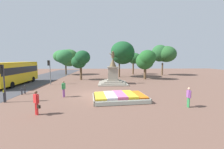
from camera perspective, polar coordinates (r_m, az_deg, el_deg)
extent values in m
plane|color=brown|center=(17.17, -7.04, -7.44)|extent=(88.38, 88.38, 0.00)
cube|color=#38281C|center=(14.68, 2.98, -8.95)|extent=(5.30, 3.73, 0.39)
cube|color=gray|center=(13.14, 4.46, -10.66)|extent=(5.13, 0.73, 0.43)
cube|color=gray|center=(16.22, 1.79, -7.43)|extent=(5.13, 0.73, 0.43)
cube|color=gray|center=(14.38, -7.06, -9.22)|extent=(0.51, 3.34, 0.43)
cube|color=gray|center=(15.38, 12.34, -8.31)|extent=(0.51, 3.34, 0.43)
cube|color=yellow|center=(14.35, -4.55, -8.16)|extent=(1.30, 3.05, 0.17)
cube|color=white|center=(14.44, -0.75, -7.94)|extent=(1.30, 3.05, 0.22)
cube|color=#D86699|center=(14.59, 2.99, -7.70)|extent=(1.30, 3.05, 0.27)
cube|color=yellow|center=(14.82, 6.62, -7.59)|extent=(1.30, 3.05, 0.24)
cube|color=orange|center=(15.11, 10.13, -7.56)|extent=(1.30, 3.05, 0.15)
cube|color=#B2BCAD|center=(13.10, 4.51, -10.72)|extent=(4.89, 0.79, 0.35)
cube|color=gray|center=(23.80, 0.31, -3.41)|extent=(4.50, 4.50, 0.18)
cube|color=gray|center=(23.78, 0.31, -2.98)|extent=(3.63, 3.63, 0.18)
cube|color=gray|center=(23.75, 0.31, -2.54)|extent=(2.76, 2.76, 0.18)
cube|color=gray|center=(23.72, 0.31, -2.11)|extent=(1.89, 1.89, 0.18)
cube|color=gray|center=(23.60, 0.31, 0.40)|extent=(1.51, 1.51, 1.91)
cube|color=gray|center=(23.52, 0.31, 2.86)|extent=(1.78, 1.78, 0.12)
cone|color=brown|center=(23.49, 0.31, 4.61)|extent=(1.13, 1.13, 1.32)
cylinder|color=brown|center=(23.49, 0.31, 7.15)|extent=(0.48, 0.48, 0.77)
sphere|color=brown|center=(23.51, 0.31, 8.50)|extent=(0.34, 0.34, 0.34)
cylinder|color=brown|center=(23.31, -0.27, 7.54)|extent=(0.60, 0.47, 0.46)
cylinder|color=#2D2D33|center=(16.67, -35.79, -2.89)|extent=(0.12, 0.12, 3.46)
cube|color=black|center=(16.64, -36.68, 1.65)|extent=(0.27, 0.30, 0.80)
cube|color=gold|center=(16.82, -35.95, -5.18)|extent=(0.12, 0.17, 0.20)
cylinder|color=slate|center=(25.04, -22.48, 0.72)|extent=(0.12, 0.12, 3.75)
cube|color=black|center=(25.02, -23.05, 4.08)|extent=(0.26, 0.30, 0.80)
cylinder|color=#4B0808|center=(25.05, -23.38, 4.68)|extent=(0.04, 0.14, 0.14)
cylinder|color=yellow|center=(25.06, -23.35, 4.07)|extent=(0.04, 0.14, 0.14)
cylinder|color=#0D4211|center=(25.07, -23.33, 3.46)|extent=(0.04, 0.14, 0.14)
cube|color=gold|center=(27.10, -33.04, 0.52)|extent=(2.42, 9.84, 3.00)
cube|color=black|center=(27.07, -33.10, 1.47)|extent=(2.44, 9.54, 0.96)
cube|color=#B79214|center=(27.03, -33.23, 3.80)|extent=(2.37, 9.64, 0.10)
cylinder|color=black|center=(30.53, -31.59, -1.54)|extent=(0.28, 0.90, 0.90)
cylinder|color=black|center=(29.52, -27.90, -1.57)|extent=(0.28, 0.90, 0.90)
cylinder|color=black|center=(24.40, -33.89, -3.34)|extent=(0.28, 0.90, 0.90)
cylinder|color=red|center=(12.23, -26.98, -11.50)|extent=(0.13, 0.13, 0.87)
cylinder|color=red|center=(12.07, -26.57, -11.70)|extent=(0.13, 0.13, 0.87)
cube|color=red|center=(11.95, -26.95, -8.19)|extent=(0.44, 0.40, 0.62)
cylinder|color=red|center=(12.17, -27.47, -8.12)|extent=(0.09, 0.09, 0.59)
cylinder|color=red|center=(11.76, -26.39, -8.55)|extent=(0.09, 0.09, 0.59)
sphere|color=brown|center=(11.86, -27.05, -6.07)|extent=(0.22, 0.22, 0.22)
cube|color=black|center=(11.83, -26.13, -10.93)|extent=(0.30, 0.26, 0.22)
cylinder|color=#338C4C|center=(13.91, 27.23, -9.52)|extent=(0.13, 0.13, 0.83)
cylinder|color=#338C4C|center=(14.07, 26.92, -9.33)|extent=(0.13, 0.13, 0.83)
cube|color=#8C4C99|center=(13.83, 27.22, -6.60)|extent=(0.25, 0.40, 0.58)
cylinder|color=#8C4C99|center=(13.63, 27.63, -6.93)|extent=(0.09, 0.09, 0.56)
cylinder|color=#8C4C99|center=(14.05, 26.80, -6.51)|extent=(0.09, 0.09, 0.56)
sphere|color=tan|center=(13.75, 27.30, -4.85)|extent=(0.21, 0.21, 0.21)
cylinder|color=#8C4C99|center=(16.57, -17.73, -6.66)|extent=(0.13, 0.13, 0.86)
cylinder|color=#8C4C99|center=(16.42, -18.07, -6.78)|extent=(0.13, 0.13, 0.86)
cube|color=#338C4C|center=(16.35, -17.98, -4.22)|extent=(0.32, 0.43, 0.61)
cylinder|color=#338C4C|center=(16.56, -17.52, -4.19)|extent=(0.09, 0.09, 0.58)
cylinder|color=#338C4C|center=(16.16, -18.45, -4.46)|extent=(0.09, 0.09, 0.58)
sphere|color=#8C664C|center=(16.28, -18.03, -2.68)|extent=(0.22, 0.22, 0.22)
cylinder|color=#2D2D33|center=(17.00, -35.86, -7.30)|extent=(0.13, 0.13, 0.80)
sphere|color=#2D2D33|center=(16.92, -35.95, -5.86)|extent=(0.14, 0.14, 0.14)
cylinder|color=#2D2D33|center=(19.47, -31.14, -5.67)|extent=(0.14, 0.14, 0.66)
sphere|color=#2D2D33|center=(19.40, -31.20, -4.59)|extent=(0.15, 0.15, 0.15)
cylinder|color=#2D2D33|center=(19.84, -30.28, -5.12)|extent=(0.14, 0.14, 0.87)
sphere|color=#2D2D33|center=(19.76, -30.35, -3.77)|extent=(0.15, 0.15, 0.15)
cylinder|color=brown|center=(38.31, 18.60, 1.95)|extent=(0.37, 0.37, 2.99)
ellipsoid|color=#275829|center=(38.74, 20.02, 7.32)|extent=(4.65, 4.95, 3.85)
ellipsoid|color=#25592C|center=(38.58, 17.78, 7.71)|extent=(4.08, 3.76, 4.06)
cylinder|color=#4C3823|center=(39.57, -17.14, 1.93)|extent=(0.35, 0.35, 2.73)
ellipsoid|color=#2D6C33|center=(39.39, -18.69, 6.58)|extent=(4.01, 3.78, 3.06)
ellipsoid|color=#316A30|center=(39.18, -16.02, 6.12)|extent=(4.75, 4.34, 4.27)
ellipsoid|color=#2A6836|center=(38.55, -17.44, 6.42)|extent=(4.53, 3.91, 3.53)
cylinder|color=brown|center=(38.67, 8.05, 2.17)|extent=(0.39, 0.39, 2.89)
ellipsoid|color=#235B2A|center=(38.93, 8.59, 6.14)|extent=(3.29, 2.86, 2.77)
ellipsoid|color=#225D2A|center=(38.97, 8.19, 6.01)|extent=(2.65, 2.49, 2.64)
cylinder|color=#4C3823|center=(32.84, 2.80, 1.78)|extent=(0.32, 0.32, 3.14)
ellipsoid|color=#184B25|center=(32.54, 3.99, 8.90)|extent=(4.95, 5.24, 4.12)
ellipsoid|color=#194923|center=(33.02, 4.09, 7.09)|extent=(4.73, 4.77, 3.64)
ellipsoid|color=#174826|center=(33.18, 4.38, 8.20)|extent=(4.84, 5.06, 4.81)
cylinder|color=brown|center=(30.03, 12.47, 0.59)|extent=(0.49, 0.49, 2.46)
ellipsoid|color=#235A27|center=(29.88, 12.38, 5.03)|extent=(3.47, 3.16, 3.27)
ellipsoid|color=#205A25|center=(29.35, 13.34, 6.26)|extent=(3.26, 2.92, 2.94)
cylinder|color=brown|center=(28.96, -11.74, 0.47)|extent=(0.42, 0.42, 2.51)
ellipsoid|color=#1A4A25|center=(28.84, -12.55, 4.70)|extent=(2.78, 2.55, 2.43)
ellipsoid|color=#184926|center=(28.17, -11.16, 6.44)|extent=(2.82, 2.67, 2.53)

